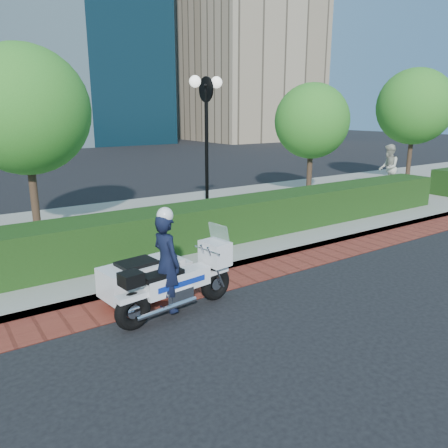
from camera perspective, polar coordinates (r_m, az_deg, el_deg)
ground at (r=8.66m, az=10.89°, el=-9.02°), size 120.00×120.00×0.00m
brick_strip at (r=9.68m, az=4.57°, el=-6.17°), size 60.00×1.00×0.01m
sidewalk at (r=13.29m, az=-7.68°, el=-0.17°), size 60.00×8.00×0.15m
hedge_main at (r=11.11m, az=-2.16°, el=0.09°), size 18.00×1.20×1.00m
lamppost at (r=12.66m, az=-2.31°, el=12.44°), size 1.02×0.70×4.21m
tree_b at (r=12.21m, az=-24.59°, el=13.34°), size 3.20×3.20×4.89m
tree_c at (r=17.15m, az=11.41°, el=13.03°), size 2.80×2.80×4.30m
tree_d at (r=22.25m, az=23.65°, el=13.86°), size 3.40×3.40×5.16m
tower_right at (r=56.06m, az=3.67°, el=25.40°), size 14.00×12.00×28.00m
police_motorcycle at (r=7.76m, az=-8.26°, el=-6.47°), size 2.38×1.69×1.93m
pedestrian at (r=19.56m, az=20.65°, el=6.88°), size 1.20×1.16×1.95m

